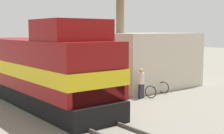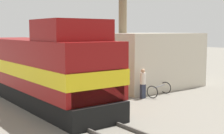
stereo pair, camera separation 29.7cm
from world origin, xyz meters
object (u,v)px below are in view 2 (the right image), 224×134
object	(u,v)px
vendor_umbrella	(91,66)
billboard_sign	(90,50)
locomotive	(42,69)
bicycle	(159,90)
person_bystander	(143,82)
utility_pole	(123,26)

from	to	relation	value
vendor_umbrella	billboard_sign	xyz separation A→B (m)	(1.21, 2.00, 0.82)
locomotive	bicycle	size ratio (longest dim) A/B	6.44
person_bystander	utility_pole	bearing A→B (deg)	67.26
locomotive	person_bystander	world-z (taller)	locomotive
locomotive	utility_pole	distance (m)	7.45
bicycle	utility_pole	bearing A→B (deg)	157.52
billboard_sign	person_bystander	world-z (taller)	billboard_sign
locomotive	person_bystander	distance (m)	5.86
vendor_umbrella	person_bystander	size ratio (longest dim) A/B	1.18
vendor_umbrella	locomotive	bearing A→B (deg)	-171.01
vendor_umbrella	person_bystander	bearing A→B (deg)	-62.66
utility_pole	vendor_umbrella	bearing A→B (deg)	-164.78
vendor_umbrella	bicycle	distance (m)	4.53
vendor_umbrella	bicycle	world-z (taller)	vendor_umbrella
utility_pole	bicycle	xyz separation A→B (m)	(-0.38, -4.07, -3.95)
locomotive	vendor_umbrella	bearing A→B (deg)	8.99
bicycle	locomotive	bearing A→B (deg)	-129.03
locomotive	bicycle	bearing A→B (deg)	-21.88
utility_pole	vendor_umbrella	xyz separation A→B (m)	(-3.30, -0.90, -2.56)
utility_pole	vendor_umbrella	size ratio (longest dim) A/B	4.12
locomotive	person_bystander	xyz separation A→B (m)	(5.20, -2.55, -0.93)
locomotive	vendor_umbrella	world-z (taller)	locomotive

